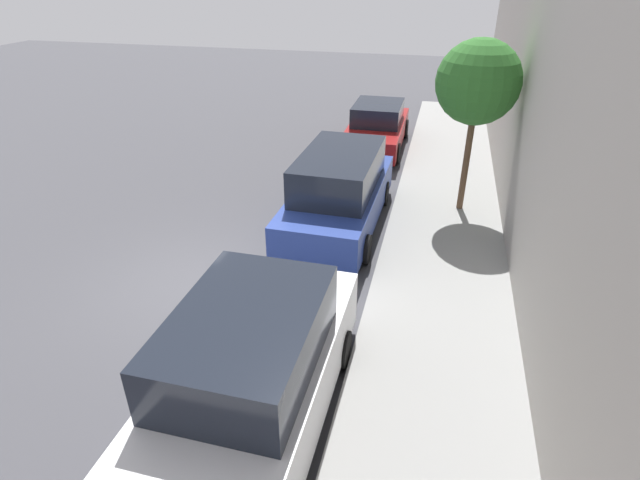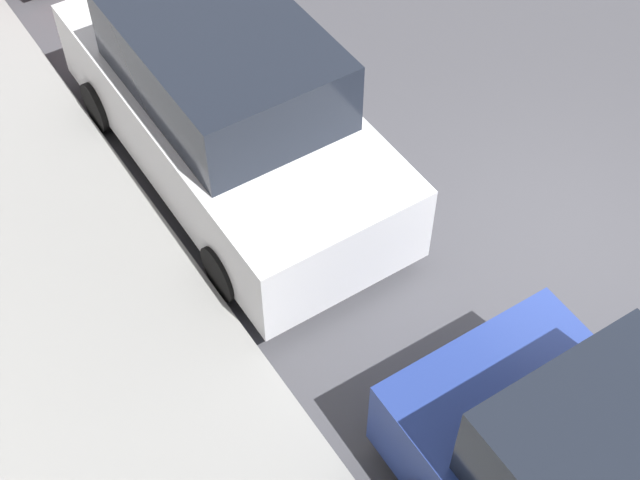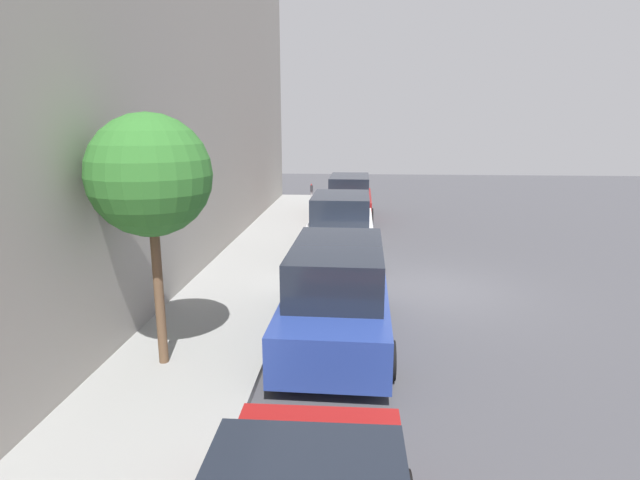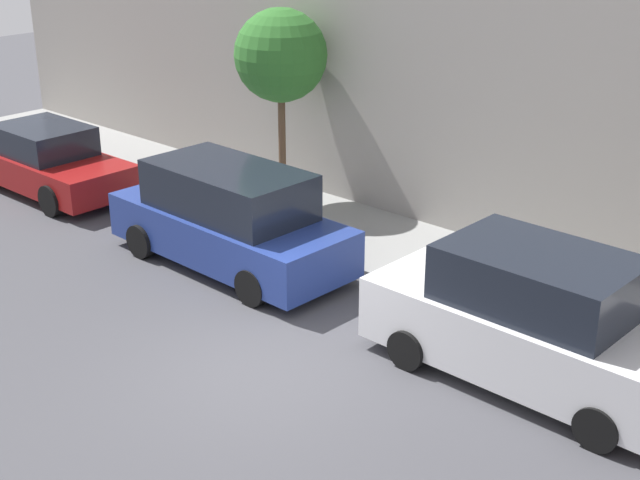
# 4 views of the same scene
# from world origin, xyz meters

# --- Properties ---
(ground_plane) EXTENTS (60.00, 60.00, 0.00)m
(ground_plane) POSITION_xyz_m (0.00, 0.00, 0.00)
(ground_plane) COLOR #424247
(sidewalk) EXTENTS (2.69, 32.00, 0.15)m
(sidewalk) POSITION_xyz_m (4.84, 0.00, 0.07)
(sidewalk) COLOR gray
(sidewalk) RESTS_ON ground_plane
(parked_suv_second) EXTENTS (2.08, 4.82, 1.98)m
(parked_suv_second) POSITION_xyz_m (2.43, -2.99, 0.93)
(parked_suv_second) COLOR silver
(parked_suv_second) RESTS_ON ground_plane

